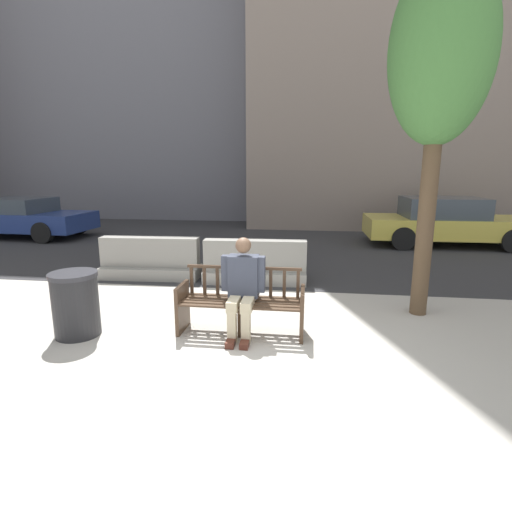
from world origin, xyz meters
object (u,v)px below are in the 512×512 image
(trash_bin, at_px, (76,304))
(jersey_barrier_centre, at_px, (255,265))
(seated_person, at_px, (243,285))
(car_sedan_mid, at_px, (22,218))
(jersey_barrier_left, at_px, (151,261))
(car_taxi_near, at_px, (446,222))
(street_bench, at_px, (241,305))
(street_tree, at_px, (441,57))

(trash_bin, bearing_deg, jersey_barrier_centre, 54.93)
(seated_person, xyz_separation_m, car_sedan_mid, (-8.38, 6.72, -0.05))
(jersey_barrier_centre, height_order, car_sedan_mid, car_sedan_mid)
(jersey_barrier_left, height_order, trash_bin, trash_bin)
(seated_person, bearing_deg, trash_bin, -171.74)
(seated_person, distance_m, car_sedan_mid, 10.74)
(seated_person, distance_m, car_taxi_near, 8.54)
(car_taxi_near, bearing_deg, trash_bin, -133.12)
(jersey_barrier_left, relative_size, car_sedan_mid, 0.47)
(trash_bin, bearing_deg, jersey_barrier_left, 92.93)
(seated_person, relative_size, car_sedan_mid, 0.30)
(street_bench, distance_m, car_sedan_mid, 10.69)
(street_bench, bearing_deg, street_tree, 22.99)
(jersey_barrier_centre, bearing_deg, trash_bin, -125.07)
(street_tree, xyz_separation_m, car_taxi_near, (2.19, 5.95, -2.99))
(street_bench, bearing_deg, car_taxi_near, 55.85)
(jersey_barrier_centre, height_order, jersey_barrier_left, same)
(jersey_barrier_centre, relative_size, jersey_barrier_left, 1.00)
(jersey_barrier_left, xyz_separation_m, street_tree, (4.90, -1.43, 3.34))
(street_bench, relative_size, jersey_barrier_left, 0.83)
(seated_person, height_order, car_sedan_mid, seated_person)
(street_bench, distance_m, car_taxi_near, 8.52)
(seated_person, relative_size, trash_bin, 1.52)
(seated_person, bearing_deg, car_taxi_near, 56.23)
(jersey_barrier_centre, relative_size, trash_bin, 2.34)
(jersey_barrier_left, relative_size, street_tree, 0.41)
(jersey_barrier_centre, xyz_separation_m, street_tree, (2.74, -1.39, 3.34))
(street_bench, xyz_separation_m, car_sedan_mid, (-8.35, 6.67, 0.25))
(car_sedan_mid, bearing_deg, street_bench, -38.59)
(jersey_barrier_centre, distance_m, jersey_barrier_left, 2.16)
(street_tree, relative_size, car_taxi_near, 1.10)
(jersey_barrier_centre, relative_size, car_taxi_near, 0.44)
(jersey_barrier_left, bearing_deg, street_tree, -16.22)
(jersey_barrier_centre, distance_m, street_tree, 4.54)
(jersey_barrier_centre, bearing_deg, car_sedan_mid, 153.00)
(jersey_barrier_left, bearing_deg, seated_person, -47.71)
(street_bench, xyz_separation_m, street_tree, (2.59, 1.10, 3.28))
(street_bench, bearing_deg, jersey_barrier_centre, 93.64)
(jersey_barrier_left, bearing_deg, trash_bin, -87.07)
(street_bench, bearing_deg, jersey_barrier_left, 132.59)
(seated_person, xyz_separation_m, jersey_barrier_centre, (-0.19, 2.55, -0.35))
(seated_person, xyz_separation_m, street_tree, (2.56, 1.15, 2.99))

